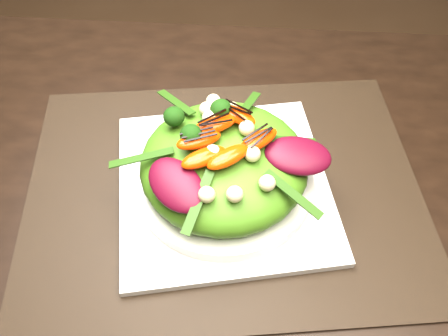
# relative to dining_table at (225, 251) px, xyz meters

# --- Properties ---
(dining_table) EXTENTS (1.60, 0.90, 0.75)m
(dining_table) POSITION_rel_dining_table_xyz_m (0.00, 0.00, 0.00)
(dining_table) COLOR black
(dining_table) RESTS_ON floor
(placemat) EXTENTS (0.58, 0.47, 0.00)m
(placemat) POSITION_rel_dining_table_xyz_m (-0.01, 0.08, 0.02)
(placemat) COLOR black
(placemat) RESTS_ON dining_table
(plate_base) EXTENTS (0.33, 0.33, 0.01)m
(plate_base) POSITION_rel_dining_table_xyz_m (-0.01, 0.08, 0.03)
(plate_base) COLOR silver
(plate_base) RESTS_ON placemat
(salad_bowl) EXTENTS (0.23, 0.23, 0.02)m
(salad_bowl) POSITION_rel_dining_table_xyz_m (-0.01, 0.08, 0.04)
(salad_bowl) COLOR white
(salad_bowl) RESTS_ON plate_base
(lettuce_mound) EXTENTS (0.27, 0.27, 0.07)m
(lettuce_mound) POSITION_rel_dining_table_xyz_m (-0.01, 0.08, 0.08)
(lettuce_mound) COLOR #457615
(lettuce_mound) RESTS_ON salad_bowl
(radicchio_leaf) EXTENTS (0.08, 0.05, 0.02)m
(radicchio_leaf) POSITION_rel_dining_table_xyz_m (0.08, 0.08, 0.10)
(radicchio_leaf) COLOR #410615
(radicchio_leaf) RESTS_ON lettuce_mound
(orange_segment) EXTENTS (0.06, 0.03, 0.01)m
(orange_segment) POSITION_rel_dining_table_xyz_m (-0.00, 0.12, 0.12)
(orange_segment) COLOR red
(orange_segment) RESTS_ON lettuce_mound
(broccoli_floret) EXTENTS (0.04, 0.04, 0.04)m
(broccoli_floret) POSITION_rel_dining_table_xyz_m (-0.06, 0.12, 0.12)
(broccoli_floret) COLOR #0D3509
(broccoli_floret) RESTS_ON lettuce_mound
(macadamia_nut) EXTENTS (0.02, 0.02, 0.02)m
(macadamia_nut) POSITION_rel_dining_table_xyz_m (0.04, 0.04, 0.12)
(macadamia_nut) COLOR #F7F0AE
(macadamia_nut) RESTS_ON lettuce_mound
(balsamic_drizzle) EXTENTS (0.04, 0.01, 0.00)m
(balsamic_drizzle) POSITION_rel_dining_table_xyz_m (-0.00, 0.12, 0.13)
(balsamic_drizzle) COLOR black
(balsamic_drizzle) RESTS_ON orange_segment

